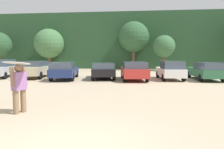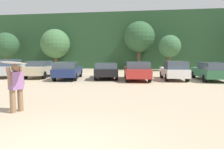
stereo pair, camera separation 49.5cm
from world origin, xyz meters
name	(u,v)px [view 1 (the left image)]	position (x,y,z in m)	size (l,w,h in m)	color
hillside_ridge	(127,43)	(0.00, 32.17, 4.12)	(108.00, 12.00, 8.24)	#284C2D
tree_ridge_back	(49,44)	(-11.01, 25.21, 3.66)	(4.27, 4.27, 5.81)	brown
tree_center_left	(134,37)	(1.24, 25.29, 4.50)	(4.26, 4.26, 6.66)	brown
tree_far_right	(164,47)	(5.15, 23.55, 3.12)	(2.85, 2.85, 4.58)	brown
parked_car_silver	(2,68)	(-10.77, 13.83, 0.83)	(2.69, 5.01, 1.64)	silver
parked_car_champagne	(37,69)	(-7.51, 13.97, 0.80)	(2.28, 4.92, 1.52)	beige
parked_car_navy	(64,70)	(-4.51, 12.83, 0.78)	(2.59, 4.86, 1.50)	navy
parked_car_black	(103,70)	(-1.31, 13.60, 0.75)	(2.63, 4.51, 1.41)	black
parked_car_red	(134,70)	(1.37, 13.00, 0.80)	(2.44, 4.52, 1.53)	#B72D28
parked_car_white	(171,70)	(4.42, 13.63, 0.80)	(2.02, 4.07, 1.58)	white
parked_car_forest_green	(206,71)	(7.31, 13.70, 0.79)	(2.15, 4.51, 1.49)	#2D6642
person_adult	(19,86)	(-2.70, 2.75, 1.00)	(0.47, 0.69, 1.77)	#8C6B4C
surfboard_white	(16,63)	(-2.83, 2.81, 1.82)	(1.78, 1.32, 0.16)	white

